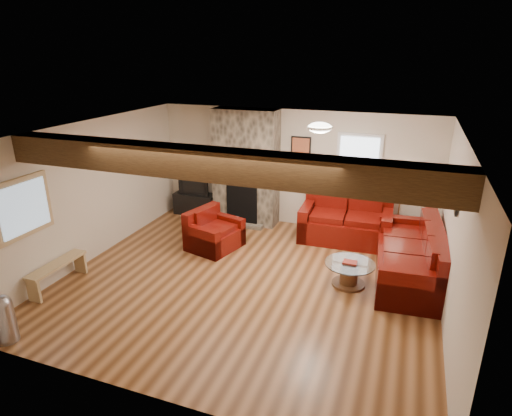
{
  "coord_description": "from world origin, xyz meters",
  "views": [
    {
      "loc": [
        2.29,
        -5.86,
        3.61
      ],
      "look_at": [
        0.0,
        0.4,
        1.16
      ],
      "focal_mm": 30.0,
      "sensor_mm": 36.0,
      "label": 1
    }
  ],
  "objects_px": {
    "loveseat": "(346,218)",
    "sofa_three": "(409,252)",
    "tv_cabinet": "(196,204)",
    "armchair_red": "(214,230)",
    "coffee_table": "(349,274)",
    "floor_lamp": "(402,182)",
    "television": "(195,185)"
  },
  "relations": [
    {
      "from": "sofa_three",
      "to": "coffee_table",
      "type": "distance_m",
      "value": 1.1
    },
    {
      "from": "coffee_table",
      "to": "loveseat",
      "type": "bearing_deg",
      "value": 101.12
    },
    {
      "from": "coffee_table",
      "to": "television",
      "type": "bearing_deg",
      "value": 151.9
    },
    {
      "from": "tv_cabinet",
      "to": "sofa_three",
      "type": "bearing_deg",
      "value": -17.09
    },
    {
      "from": "sofa_three",
      "to": "television",
      "type": "relative_size",
      "value": 3.18
    },
    {
      "from": "loveseat",
      "to": "armchair_red",
      "type": "relative_size",
      "value": 1.9
    },
    {
      "from": "coffee_table",
      "to": "floor_lamp",
      "type": "distance_m",
      "value": 2.42
    },
    {
      "from": "loveseat",
      "to": "coffee_table",
      "type": "height_order",
      "value": "loveseat"
    },
    {
      "from": "sofa_three",
      "to": "tv_cabinet",
      "type": "relative_size",
      "value": 2.39
    },
    {
      "from": "loveseat",
      "to": "armchair_red",
      "type": "distance_m",
      "value": 2.63
    },
    {
      "from": "sofa_three",
      "to": "television",
      "type": "height_order",
      "value": "television"
    },
    {
      "from": "loveseat",
      "to": "tv_cabinet",
      "type": "distance_m",
      "value": 3.55
    },
    {
      "from": "armchair_red",
      "to": "television",
      "type": "distance_m",
      "value": 1.99
    },
    {
      "from": "sofa_three",
      "to": "armchair_red",
      "type": "height_order",
      "value": "sofa_three"
    },
    {
      "from": "tv_cabinet",
      "to": "television",
      "type": "bearing_deg",
      "value": 0.0
    },
    {
      "from": "sofa_three",
      "to": "floor_lamp",
      "type": "height_order",
      "value": "floor_lamp"
    },
    {
      "from": "armchair_red",
      "to": "floor_lamp",
      "type": "distance_m",
      "value": 3.75
    },
    {
      "from": "coffee_table",
      "to": "tv_cabinet",
      "type": "xyz_separation_m",
      "value": [
        -3.88,
        2.07,
        0.05
      ]
    },
    {
      "from": "coffee_table",
      "to": "tv_cabinet",
      "type": "bearing_deg",
      "value": 151.9
    },
    {
      "from": "television",
      "to": "loveseat",
      "type": "bearing_deg",
      "value": -4.85
    },
    {
      "from": "television",
      "to": "floor_lamp",
      "type": "xyz_separation_m",
      "value": [
        4.51,
        0.02,
        0.52
      ]
    },
    {
      "from": "loveseat",
      "to": "television",
      "type": "bearing_deg",
      "value": 173.01
    },
    {
      "from": "armchair_red",
      "to": "tv_cabinet",
      "type": "height_order",
      "value": "armchair_red"
    },
    {
      "from": "armchair_red",
      "to": "television",
      "type": "xyz_separation_m",
      "value": [
        -1.22,
        1.54,
        0.34
      ]
    },
    {
      "from": "loveseat",
      "to": "tv_cabinet",
      "type": "bearing_deg",
      "value": 173.01
    },
    {
      "from": "floor_lamp",
      "to": "sofa_three",
      "type": "bearing_deg",
      "value": -80.28
    },
    {
      "from": "tv_cabinet",
      "to": "television",
      "type": "distance_m",
      "value": 0.47
    },
    {
      "from": "floor_lamp",
      "to": "loveseat",
      "type": "bearing_deg",
      "value": -161.88
    },
    {
      "from": "loveseat",
      "to": "sofa_three",
      "type": "bearing_deg",
      "value": -45.53
    },
    {
      "from": "coffee_table",
      "to": "television",
      "type": "height_order",
      "value": "television"
    },
    {
      "from": "loveseat",
      "to": "television",
      "type": "xyz_separation_m",
      "value": [
        -3.53,
        0.3,
        0.24
      ]
    },
    {
      "from": "armchair_red",
      "to": "tv_cabinet",
      "type": "distance_m",
      "value": 1.96
    }
  ]
}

